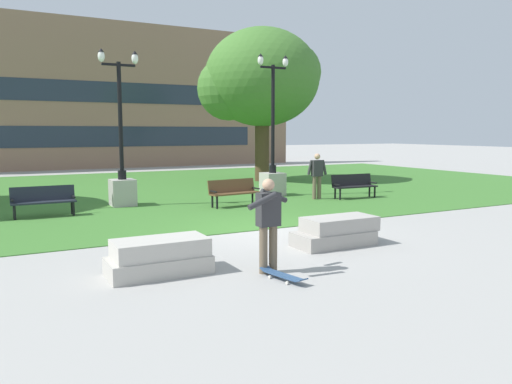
{
  "coord_description": "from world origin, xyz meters",
  "views": [
    {
      "loc": [
        -6.0,
        -11.16,
        2.54
      ],
      "look_at": [
        -0.87,
        -1.4,
        1.2
      ],
      "focal_mm": 35.0,
      "sensor_mm": 36.0,
      "label": 1
    }
  ],
  "objects_px": {
    "concrete_block_center": "(159,257)",
    "lamp_post_left": "(273,168)",
    "concrete_block_left": "(336,232)",
    "person_skateboarder": "(268,219)",
    "park_bench_far_left": "(354,184)",
    "person_bystander_near_lawn": "(317,173)",
    "park_bench_near_left": "(43,199)",
    "lamp_post_center": "(122,175)",
    "park_bench_near_right": "(234,191)",
    "skateboard": "(283,275)"
  },
  "relations": [
    {
      "from": "park_bench_near_left",
      "to": "lamp_post_center",
      "type": "xyz_separation_m",
      "value": [
        2.6,
        1.14,
        0.53
      ]
    },
    {
      "from": "park_bench_far_left",
      "to": "concrete_block_left",
      "type": "bearing_deg",
      "value": -131.46
    },
    {
      "from": "concrete_block_center",
      "to": "person_bystander_near_lawn",
      "type": "relative_size",
      "value": 1.05
    },
    {
      "from": "person_skateboarder",
      "to": "lamp_post_left",
      "type": "bearing_deg",
      "value": 59.93
    },
    {
      "from": "concrete_block_left",
      "to": "park_bench_near_left",
      "type": "distance_m",
      "value": 8.93
    },
    {
      "from": "skateboard",
      "to": "park_bench_near_left",
      "type": "relative_size",
      "value": 0.58
    },
    {
      "from": "concrete_block_center",
      "to": "person_skateboarder",
      "type": "bearing_deg",
      "value": -25.28
    },
    {
      "from": "park_bench_near_left",
      "to": "concrete_block_center",
      "type": "bearing_deg",
      "value": -80.2
    },
    {
      "from": "person_skateboarder",
      "to": "lamp_post_left",
      "type": "xyz_separation_m",
      "value": [
        5.45,
        9.4,
        0.14
      ]
    },
    {
      "from": "park_bench_near_left",
      "to": "park_bench_far_left",
      "type": "relative_size",
      "value": 0.99
    },
    {
      "from": "lamp_post_center",
      "to": "park_bench_far_left",
      "type": "bearing_deg",
      "value": -14.39
    },
    {
      "from": "lamp_post_center",
      "to": "lamp_post_left",
      "type": "distance_m",
      "value": 5.9
    },
    {
      "from": "concrete_block_center",
      "to": "park_bench_far_left",
      "type": "xyz_separation_m",
      "value": [
        9.56,
        6.46,
        0.23
      ]
    },
    {
      "from": "lamp_post_center",
      "to": "park_bench_near_left",
      "type": "bearing_deg",
      "value": -156.33
    },
    {
      "from": "lamp_post_left",
      "to": "concrete_block_left",
      "type": "bearing_deg",
      "value": -110.28
    },
    {
      "from": "person_skateboarder",
      "to": "park_bench_near_right",
      "type": "bearing_deg",
      "value": 69.19
    },
    {
      "from": "park_bench_near_right",
      "to": "lamp_post_left",
      "type": "relative_size",
      "value": 0.34
    },
    {
      "from": "concrete_block_left",
      "to": "person_skateboarder",
      "type": "xyz_separation_m",
      "value": [
        -2.42,
        -1.2,
        0.67
      ]
    },
    {
      "from": "park_bench_far_left",
      "to": "person_bystander_near_lawn",
      "type": "bearing_deg",
      "value": 164.8
    },
    {
      "from": "skateboard",
      "to": "person_skateboarder",
      "type": "bearing_deg",
      "value": 89.77
    },
    {
      "from": "skateboard",
      "to": "park_bench_near_right",
      "type": "xyz_separation_m",
      "value": [
        2.88,
        8.1,
        0.45
      ]
    },
    {
      "from": "skateboard",
      "to": "lamp_post_center",
      "type": "height_order",
      "value": "lamp_post_center"
    },
    {
      "from": "park_bench_near_left",
      "to": "lamp_post_center",
      "type": "relative_size",
      "value": 0.35
    },
    {
      "from": "person_skateboarder",
      "to": "park_bench_near_right",
      "type": "distance_m",
      "value": 8.11
    },
    {
      "from": "concrete_block_center",
      "to": "person_bystander_near_lawn",
      "type": "bearing_deg",
      "value": 40.09
    },
    {
      "from": "concrete_block_left",
      "to": "lamp_post_left",
      "type": "bearing_deg",
      "value": 69.72
    },
    {
      "from": "skateboard",
      "to": "park_bench_far_left",
      "type": "xyz_separation_m",
      "value": [
        7.8,
        7.82,
        0.45
      ]
    },
    {
      "from": "park_bench_near_left",
      "to": "park_bench_far_left",
      "type": "bearing_deg",
      "value": -5.15
    },
    {
      "from": "person_skateboarder",
      "to": "park_bench_far_left",
      "type": "relative_size",
      "value": 0.94
    },
    {
      "from": "park_bench_far_left",
      "to": "park_bench_near_left",
      "type": "bearing_deg",
      "value": 174.85
    },
    {
      "from": "park_bench_near_right",
      "to": "lamp_post_center",
      "type": "bearing_deg",
      "value": 151.09
    },
    {
      "from": "park_bench_far_left",
      "to": "person_bystander_near_lawn",
      "type": "height_order",
      "value": "person_bystander_near_lawn"
    },
    {
      "from": "concrete_block_center",
      "to": "lamp_post_left",
      "type": "xyz_separation_m",
      "value": [
        7.21,
        8.57,
        0.81
      ]
    },
    {
      "from": "concrete_block_left",
      "to": "park_bench_near_right",
      "type": "relative_size",
      "value": 1.03
    },
    {
      "from": "skateboard",
      "to": "lamp_post_left",
      "type": "bearing_deg",
      "value": 61.25
    },
    {
      "from": "concrete_block_left",
      "to": "person_skateboarder",
      "type": "relative_size",
      "value": 1.11
    },
    {
      "from": "skateboard",
      "to": "park_bench_near_right",
      "type": "bearing_deg",
      "value": 70.42
    },
    {
      "from": "person_skateboarder",
      "to": "lamp_post_left",
      "type": "distance_m",
      "value": 10.87
    },
    {
      "from": "park_bench_near_right",
      "to": "person_bystander_near_lawn",
      "type": "bearing_deg",
      "value": 1.79
    },
    {
      "from": "park_bench_near_left",
      "to": "lamp_post_center",
      "type": "bearing_deg",
      "value": 23.67
    },
    {
      "from": "park_bench_far_left",
      "to": "person_skateboarder",
      "type": "bearing_deg",
      "value": -136.9
    },
    {
      "from": "lamp_post_center",
      "to": "lamp_post_left",
      "type": "xyz_separation_m",
      "value": [
        5.9,
        -0.0,
        0.05
      ]
    },
    {
      "from": "park_bench_near_left",
      "to": "lamp_post_center",
      "type": "distance_m",
      "value": 2.89
    },
    {
      "from": "lamp_post_left",
      "to": "park_bench_near_left",
      "type": "bearing_deg",
      "value": -172.39
    },
    {
      "from": "skateboard",
      "to": "person_bystander_near_lawn",
      "type": "height_order",
      "value": "person_bystander_near_lawn"
    },
    {
      "from": "concrete_block_left",
      "to": "skateboard",
      "type": "relative_size",
      "value": 1.82
    },
    {
      "from": "concrete_block_left",
      "to": "lamp_post_left",
      "type": "relative_size",
      "value": 0.35
    },
    {
      "from": "park_bench_far_left",
      "to": "person_bystander_near_lawn",
      "type": "xyz_separation_m",
      "value": [
        -1.42,
        0.39,
        0.45
      ]
    },
    {
      "from": "lamp_post_center",
      "to": "person_bystander_near_lawn",
      "type": "height_order",
      "value": "lamp_post_center"
    },
    {
      "from": "concrete_block_center",
      "to": "lamp_post_center",
      "type": "bearing_deg",
      "value": 81.3
    }
  ]
}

